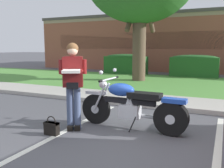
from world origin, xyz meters
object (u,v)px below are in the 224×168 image
object	(u,v)px
handbag	(52,127)
brick_building	(191,43)
motorcycle	(135,106)
rider_person	(73,79)
hedge_left	(126,64)
hedge_center_left	(194,66)

from	to	relation	value
handbag	brick_building	world-z (taller)	brick_building
motorcycle	brick_building	distance (m)	16.41
rider_person	hedge_left	size ratio (longest dim) A/B	0.66
motorcycle	handbag	size ratio (longest dim) A/B	6.23
motorcycle	hedge_left	world-z (taller)	hedge_left
hedge_left	handbag	bearing A→B (deg)	-75.59
hedge_left	hedge_center_left	world-z (taller)	same
hedge_center_left	brick_building	distance (m)	7.03
hedge_center_left	handbag	bearing A→B (deg)	-97.13
motorcycle	brick_building	size ratio (longest dim) A/B	0.10
motorcycle	handbag	bearing A→B (deg)	-144.06
motorcycle	rider_person	xyz separation A→B (m)	(-1.09, -0.52, 0.53)
handbag	hedge_center_left	world-z (taller)	hedge_center_left
rider_person	hedge_left	bearing A→B (deg)	106.12
motorcycle	brick_building	world-z (taller)	brick_building
hedge_center_left	brick_building	world-z (taller)	brick_building
rider_person	hedge_center_left	bearing A→B (deg)	83.76
handbag	brick_building	distance (m)	17.35
rider_person	hedge_center_left	distance (m)	10.08
rider_person	hedge_center_left	xyz separation A→B (m)	(1.10, 10.02, -0.36)
rider_person	brick_building	xyz separation A→B (m)	(-0.01, 16.82, 0.99)
hedge_left	hedge_center_left	xyz separation A→B (m)	(3.99, 0.00, -0.00)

